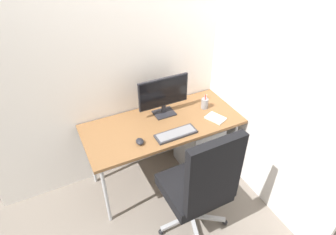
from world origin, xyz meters
The scene contains 11 objects.
ground_plane centered at (0.00, 0.00, 0.00)m, with size 8.00×8.00×0.00m, color slate.
wall_back centered at (0.00, 0.36, 1.40)m, with size 3.15×0.04×2.80m, color white.
wall_side_right centered at (0.78, -0.24, 1.40)m, with size 0.04×2.32×2.80m, color white.
desk centered at (0.00, 0.00, 0.69)m, with size 1.49×0.66×0.74m.
office_chair centered at (0.00, -0.70, 0.59)m, with size 0.62×0.65×1.16m.
filing_cabinet centered at (0.43, 0.01, 0.29)m, with size 0.36×0.47×0.58m.
monitor centered at (0.08, 0.14, 0.96)m, with size 0.50×0.16×0.39m.
keyboard centered at (0.03, -0.21, 0.75)m, with size 0.38×0.14×0.02m.
mouse centered at (-0.30, -0.17, 0.76)m, with size 0.07×0.09×0.04m, color black.
pen_holder centered at (0.49, 0.04, 0.79)m, with size 0.07×0.07×0.16m.
notebook centered at (0.49, -0.17, 0.74)m, with size 0.13×0.18×0.02m, color silver.
Camera 1 is at (-0.91, -1.95, 2.38)m, focal length 30.58 mm.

